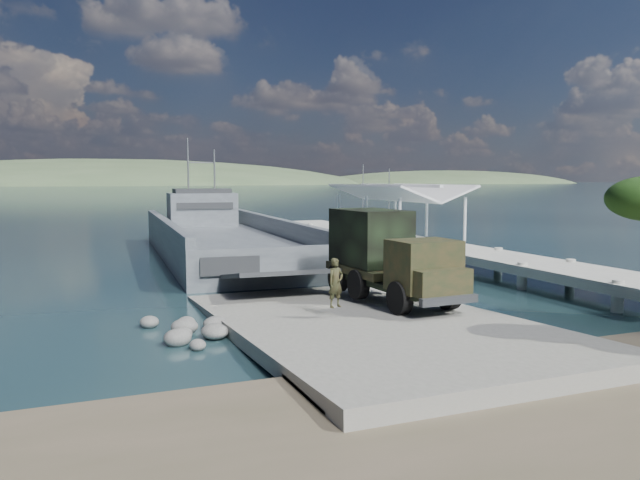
{
  "coord_description": "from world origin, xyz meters",
  "views": [
    {
      "loc": [
        -10.18,
        -21.4,
        5.68
      ],
      "look_at": [
        0.99,
        6.0,
        2.75
      ],
      "focal_mm": 35.0,
      "sensor_mm": 36.0,
      "label": 1
    }
  ],
  "objects_px": {
    "soldier": "(336,293)",
    "sailboat_near": "(390,237)",
    "landing_craft": "(222,246)",
    "military_truck": "(387,256)",
    "pier": "(405,234)",
    "sailboat_far": "(363,230)"
  },
  "relations": [
    {
      "from": "soldier",
      "to": "sailboat_near",
      "type": "xyz_separation_m",
      "value": [
        17.99,
        28.89,
        -1.06
      ]
    },
    {
      "from": "landing_craft",
      "to": "military_truck",
      "type": "xyz_separation_m",
      "value": [
        2.3,
        -20.82,
        1.58
      ]
    },
    {
      "from": "landing_craft",
      "to": "sailboat_near",
      "type": "xyz_separation_m",
      "value": [
        16.81,
        5.58,
        -0.45
      ]
    },
    {
      "from": "pier",
      "to": "military_truck",
      "type": "height_order",
      "value": "pier"
    },
    {
      "from": "pier",
      "to": "sailboat_far",
      "type": "height_order",
      "value": "sailboat_far"
    },
    {
      "from": "sailboat_near",
      "to": "soldier",
      "type": "bearing_deg",
      "value": -134.59
    },
    {
      "from": "landing_craft",
      "to": "soldier",
      "type": "bearing_deg",
      "value": -89.65
    },
    {
      "from": "sailboat_far",
      "to": "landing_craft",
      "type": "bearing_deg",
      "value": -125.41
    },
    {
      "from": "military_truck",
      "to": "sailboat_far",
      "type": "height_order",
      "value": "sailboat_far"
    },
    {
      "from": "military_truck",
      "to": "soldier",
      "type": "height_order",
      "value": "military_truck"
    },
    {
      "from": "landing_craft",
      "to": "pier",
      "type": "bearing_deg",
      "value": -14.59
    },
    {
      "from": "landing_craft",
      "to": "sailboat_far",
      "type": "xyz_separation_m",
      "value": [
        17.87,
        13.24,
        -0.42
      ]
    },
    {
      "from": "pier",
      "to": "sailboat_near",
      "type": "bearing_deg",
      "value": 67.66
    },
    {
      "from": "soldier",
      "to": "sailboat_near",
      "type": "relative_size",
      "value": 0.27
    },
    {
      "from": "military_truck",
      "to": "sailboat_far",
      "type": "distance_m",
      "value": 37.5
    },
    {
      "from": "pier",
      "to": "landing_craft",
      "type": "height_order",
      "value": "landing_craft"
    },
    {
      "from": "sailboat_far",
      "to": "soldier",
      "type": "bearing_deg",
      "value": -99.46
    },
    {
      "from": "pier",
      "to": "military_truck",
      "type": "bearing_deg",
      "value": -122.23
    },
    {
      "from": "landing_craft",
      "to": "sailboat_near",
      "type": "height_order",
      "value": "landing_craft"
    },
    {
      "from": "pier",
      "to": "military_truck",
      "type": "relative_size",
      "value": 5.31
    },
    {
      "from": "sailboat_far",
      "to": "military_truck",
      "type": "bearing_deg",
      "value": -96.51
    },
    {
      "from": "landing_craft",
      "to": "military_truck",
      "type": "relative_size",
      "value": 4.06
    }
  ]
}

